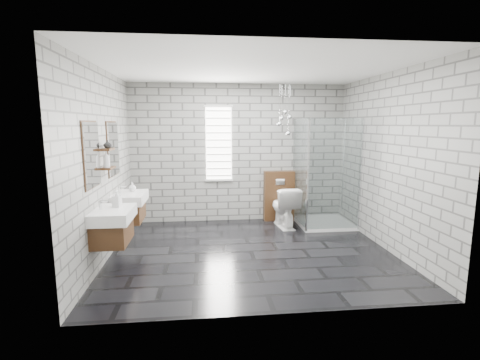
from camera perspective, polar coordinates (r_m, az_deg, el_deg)
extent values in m
cube|color=black|center=(5.44, 1.81, -11.69)|extent=(4.20, 3.60, 0.02)
cube|color=white|center=(5.15, 1.97, 17.91)|extent=(4.20, 3.60, 0.02)
cube|color=gray|center=(6.91, -0.19, 4.37)|extent=(4.20, 0.02, 2.70)
cube|color=gray|center=(3.35, 6.15, -0.78)|extent=(4.20, 0.02, 2.70)
cube|color=gray|center=(5.26, -21.54, 2.23)|extent=(0.02, 3.60, 2.70)
cube|color=gray|center=(5.80, 23.04, 2.72)|extent=(0.02, 3.60, 2.70)
cube|color=#482B16|center=(4.83, -20.20, -7.97)|extent=(0.42, 0.62, 0.30)
cube|color=silver|center=(4.78, -17.88, -7.66)|extent=(0.02, 0.35, 0.01)
cube|color=white|center=(4.77, -20.06, -5.39)|extent=(0.47, 0.70, 0.15)
cylinder|color=silver|center=(4.78, -21.96, -3.80)|extent=(0.04, 0.04, 0.12)
cylinder|color=silver|center=(4.75, -21.41, -3.21)|extent=(0.10, 0.02, 0.02)
cube|color=white|center=(4.70, -23.15, 3.84)|extent=(0.03, 0.55, 0.80)
cube|color=#482B16|center=(4.70, -23.29, 3.83)|extent=(0.01, 0.59, 0.84)
cube|color=#482B16|center=(5.82, -17.72, -4.97)|extent=(0.42, 0.62, 0.30)
cube|color=silver|center=(5.77, -15.78, -4.68)|extent=(0.02, 0.35, 0.01)
cube|color=white|center=(5.76, -17.58, -2.80)|extent=(0.47, 0.70, 0.15)
cylinder|color=silver|center=(5.77, -19.15, -1.50)|extent=(0.04, 0.04, 0.12)
cylinder|color=silver|center=(5.75, -18.69, -1.01)|extent=(0.10, 0.02, 0.02)
cube|color=white|center=(5.71, -20.10, 4.82)|extent=(0.03, 0.55, 0.80)
cube|color=#482B16|center=(5.71, -20.21, 4.82)|extent=(0.01, 0.59, 0.84)
cube|color=#482B16|center=(5.20, -20.82, 1.86)|extent=(0.14, 0.30, 0.03)
cube|color=#482B16|center=(5.17, -20.98, 4.72)|extent=(0.14, 0.30, 0.03)
cube|color=white|center=(6.84, -3.53, 5.98)|extent=(0.50, 0.02, 1.40)
cube|color=silver|center=(6.82, -3.58, 12.02)|extent=(0.56, 0.04, 0.04)
cube|color=silver|center=(6.90, -3.46, -0.01)|extent=(0.56, 0.04, 0.04)
cube|color=silver|center=(6.88, -3.47, 0.73)|extent=(0.48, 0.01, 0.02)
cube|color=silver|center=(6.86, -3.48, 1.88)|extent=(0.48, 0.01, 0.02)
cube|color=silver|center=(6.85, -3.49, 3.05)|extent=(0.48, 0.01, 0.02)
cube|color=silver|center=(6.83, -3.50, 4.21)|extent=(0.48, 0.01, 0.02)
cube|color=silver|center=(6.82, -3.51, 5.38)|extent=(0.48, 0.01, 0.02)
cube|color=silver|center=(6.82, -3.52, 6.56)|extent=(0.48, 0.01, 0.02)
cube|color=silver|center=(6.81, -3.54, 7.74)|extent=(0.48, 0.01, 0.02)
cube|color=silver|center=(6.81, -3.55, 8.91)|extent=(0.48, 0.01, 0.02)
cube|color=silver|center=(6.81, -3.56, 10.09)|extent=(0.48, 0.01, 0.03)
cube|color=silver|center=(6.81, -3.57, 11.27)|extent=(0.48, 0.01, 0.03)
cube|color=#482B16|center=(7.05, 6.39, -2.58)|extent=(0.60, 0.20, 1.00)
cube|color=silver|center=(6.89, 6.62, -0.31)|extent=(0.18, 0.01, 0.12)
cube|color=white|center=(7.00, 13.49, -6.82)|extent=(1.00, 1.00, 0.06)
cube|color=silver|center=(6.35, 15.29, 0.71)|extent=(1.00, 0.01, 2.00)
cube|color=silver|center=(6.65, 9.82, 1.27)|extent=(0.01, 1.00, 2.00)
cube|color=silver|center=(6.19, 11.06, 0.65)|extent=(0.03, 0.03, 2.00)
cube|color=silver|center=(6.54, 19.21, 0.76)|extent=(0.03, 0.03, 2.00)
cylinder|color=silver|center=(7.14, 16.61, 2.12)|extent=(0.02, 0.02, 1.80)
cylinder|color=silver|center=(7.06, 16.34, 9.55)|extent=(0.14, 0.14, 0.02)
sphere|color=silver|center=(6.48, 6.45, 9.12)|extent=(0.09, 0.09, 0.09)
cylinder|color=silver|center=(6.49, 6.51, 12.73)|extent=(0.01, 0.01, 0.73)
sphere|color=silver|center=(6.58, 7.89, 7.59)|extent=(0.09, 0.09, 0.09)
cylinder|color=silver|center=(6.59, 7.99, 11.89)|extent=(0.01, 0.01, 0.90)
sphere|color=silver|center=(6.63, 7.37, 10.98)|extent=(0.09, 0.09, 0.09)
cylinder|color=silver|center=(6.64, 7.42, 13.56)|extent=(0.01, 0.01, 0.51)
sphere|color=silver|center=(6.60, 6.81, 10.03)|extent=(0.09, 0.09, 0.09)
cylinder|color=silver|center=(6.61, 6.87, 13.11)|extent=(0.01, 0.01, 0.62)
sphere|color=silver|center=(6.66, 8.14, 10.19)|extent=(0.09, 0.09, 0.09)
cylinder|color=silver|center=(6.68, 8.20, 13.14)|extent=(0.01, 0.01, 0.60)
imported|color=white|center=(6.62, 7.25, -4.37)|extent=(0.50, 0.80, 0.77)
imported|color=#B2B2B2|center=(4.85, -19.57, -2.90)|extent=(0.12, 0.12, 0.22)
imported|color=#B2B2B2|center=(5.89, -17.25, -1.07)|extent=(0.13, 0.13, 0.14)
imported|color=#B2B2B2|center=(5.08, -21.08, 3.18)|extent=(0.11, 0.11, 0.23)
imported|color=#B2B2B2|center=(5.17, -20.91, 5.52)|extent=(0.12, 0.12, 0.11)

